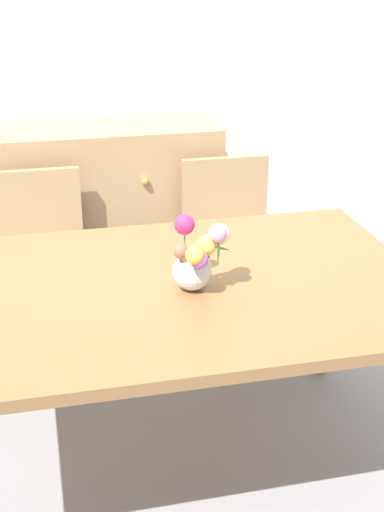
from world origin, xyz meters
The scene contains 7 objects.
ground_plane centered at (0.00, 0.00, 0.00)m, with size 12.00×12.00×0.00m, color #939399.
back_wall centered at (0.00, 1.60, 1.40)m, with size 7.00×0.10×2.80m, color silver.
dining_table centered at (0.00, 0.00, 0.69)m, with size 1.69×1.13×0.77m.
chair_left centered at (-0.45, 0.91, 0.52)m, with size 0.42×0.42×0.90m.
chair_right centered at (0.45, 0.91, 0.52)m, with size 0.42×0.42×0.90m.
dresser centered at (-0.23, 1.33, 0.50)m, with size 1.40×0.47×1.00m.
flower_vase centered at (0.06, -0.06, 0.89)m, with size 0.19×0.24×0.25m.
Camera 1 is at (-0.43, -2.13, 1.83)m, focal length 49.92 mm.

